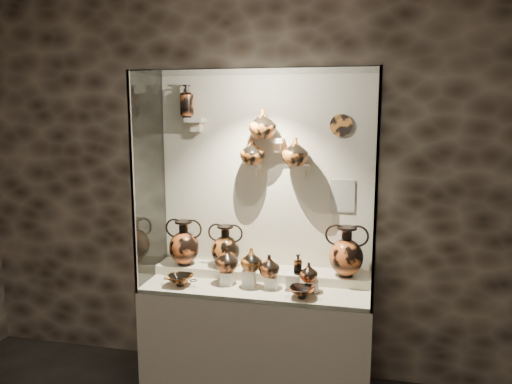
% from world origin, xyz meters
% --- Properties ---
extents(wall_back, '(5.00, 0.02, 3.20)m').
position_xyz_m(wall_back, '(0.00, 2.50, 1.60)').
color(wall_back, '#2D231C').
rests_on(wall_back, ground).
extents(plinth, '(1.70, 0.60, 0.80)m').
position_xyz_m(plinth, '(0.00, 2.18, 0.40)').
color(plinth, beige).
rests_on(plinth, floor).
extents(front_tier, '(1.68, 0.58, 0.03)m').
position_xyz_m(front_tier, '(0.00, 2.18, 0.82)').
color(front_tier, beige).
rests_on(front_tier, plinth).
extents(rear_tier, '(1.70, 0.25, 0.10)m').
position_xyz_m(rear_tier, '(0.00, 2.35, 0.85)').
color(rear_tier, beige).
rests_on(rear_tier, plinth).
extents(back_panel, '(1.70, 0.03, 1.60)m').
position_xyz_m(back_panel, '(0.00, 2.50, 1.60)').
color(back_panel, beige).
rests_on(back_panel, plinth).
extents(glass_front, '(1.70, 0.01, 1.60)m').
position_xyz_m(glass_front, '(0.00, 1.88, 1.60)').
color(glass_front, white).
rests_on(glass_front, plinth).
extents(glass_left, '(0.01, 0.60, 1.60)m').
position_xyz_m(glass_left, '(-0.85, 2.18, 1.60)').
color(glass_left, white).
rests_on(glass_left, plinth).
extents(glass_right, '(0.01, 0.60, 1.60)m').
position_xyz_m(glass_right, '(0.85, 2.18, 1.60)').
color(glass_right, white).
rests_on(glass_right, plinth).
extents(glass_top, '(1.70, 0.60, 0.01)m').
position_xyz_m(glass_top, '(0.00, 2.18, 2.40)').
color(glass_top, white).
rests_on(glass_top, back_panel).
extents(frame_post_left, '(0.02, 0.02, 1.60)m').
position_xyz_m(frame_post_left, '(-0.84, 1.89, 1.60)').
color(frame_post_left, gray).
rests_on(frame_post_left, plinth).
extents(frame_post_right, '(0.02, 0.02, 1.60)m').
position_xyz_m(frame_post_right, '(0.84, 1.89, 1.60)').
color(frame_post_right, gray).
rests_on(frame_post_right, plinth).
extents(pedestal_a, '(0.09, 0.09, 0.10)m').
position_xyz_m(pedestal_a, '(-0.22, 2.13, 0.88)').
color(pedestal_a, silver).
rests_on(pedestal_a, front_tier).
extents(pedestal_b, '(0.09, 0.09, 0.13)m').
position_xyz_m(pedestal_b, '(-0.05, 2.13, 0.90)').
color(pedestal_b, silver).
rests_on(pedestal_b, front_tier).
extents(pedestal_c, '(0.09, 0.09, 0.09)m').
position_xyz_m(pedestal_c, '(0.12, 2.13, 0.88)').
color(pedestal_c, silver).
rests_on(pedestal_c, front_tier).
extents(pedestal_d, '(0.09, 0.09, 0.12)m').
position_xyz_m(pedestal_d, '(0.28, 2.13, 0.89)').
color(pedestal_d, silver).
rests_on(pedestal_d, front_tier).
extents(pedestal_e, '(0.09, 0.09, 0.08)m').
position_xyz_m(pedestal_e, '(0.42, 2.13, 0.87)').
color(pedestal_e, silver).
rests_on(pedestal_e, front_tier).
extents(bracket_ul, '(0.14, 0.12, 0.04)m').
position_xyz_m(bracket_ul, '(-0.55, 2.42, 2.05)').
color(bracket_ul, beige).
rests_on(bracket_ul, back_panel).
extents(bracket_ca, '(0.14, 0.12, 0.04)m').
position_xyz_m(bracket_ca, '(-0.10, 2.42, 1.70)').
color(bracket_ca, beige).
rests_on(bracket_ca, back_panel).
extents(bracket_cb, '(0.10, 0.12, 0.04)m').
position_xyz_m(bracket_cb, '(0.10, 2.42, 1.90)').
color(bracket_cb, beige).
rests_on(bracket_cb, back_panel).
extents(bracket_cc, '(0.14, 0.12, 0.04)m').
position_xyz_m(bracket_cc, '(0.28, 2.42, 1.70)').
color(bracket_cc, beige).
rests_on(bracket_cc, back_panel).
extents(amphora_left, '(0.31, 0.31, 0.36)m').
position_xyz_m(amphora_left, '(-0.63, 2.32, 1.08)').
color(amphora_left, '#AE4E21').
rests_on(amphora_left, rear_tier).
extents(amphora_mid, '(0.35, 0.35, 0.34)m').
position_xyz_m(amphora_mid, '(-0.29, 2.34, 1.07)').
color(amphora_mid, '#C66422').
rests_on(amphora_mid, rear_tier).
extents(amphora_right, '(0.39, 0.39, 0.38)m').
position_xyz_m(amphora_right, '(0.65, 2.32, 1.09)').
color(amphora_right, '#AE4E21').
rests_on(amphora_right, rear_tier).
extents(jug_a, '(0.23, 0.23, 0.18)m').
position_xyz_m(jug_a, '(-0.23, 2.14, 1.02)').
color(jug_a, '#AE4E21').
rests_on(jug_a, pedestal_a).
extents(jug_b, '(0.20, 0.20, 0.17)m').
position_xyz_m(jug_b, '(-0.03, 2.11, 1.04)').
color(jug_b, '#C66422').
rests_on(jug_b, pedestal_b).
extents(jug_c, '(0.21, 0.21, 0.16)m').
position_xyz_m(jug_c, '(0.10, 2.12, 1.00)').
color(jug_c, '#AE4E21').
rests_on(jug_c, pedestal_c).
extents(jug_e, '(0.13, 0.13, 0.14)m').
position_xyz_m(jug_e, '(0.39, 2.12, 0.98)').
color(jug_e, '#AE4E21').
rests_on(jug_e, pedestal_e).
extents(lekythos_small, '(0.08, 0.08, 0.17)m').
position_xyz_m(lekythos_small, '(0.31, 2.13, 1.03)').
color(lekythos_small, '#C66422').
rests_on(lekythos_small, pedestal_d).
extents(kylix_left, '(0.29, 0.26, 0.10)m').
position_xyz_m(kylix_left, '(-0.56, 2.03, 0.88)').
color(kylix_left, '#C66422').
rests_on(kylix_left, front_tier).
extents(kylix_right, '(0.26, 0.23, 0.09)m').
position_xyz_m(kylix_right, '(0.36, 1.99, 0.88)').
color(kylix_right, '#AE4E21').
rests_on(kylix_right, front_tier).
extents(lekythos_tall, '(0.13, 0.13, 0.29)m').
position_xyz_m(lekythos_tall, '(-0.61, 2.41, 2.21)').
color(lekythos_tall, '#AE4E21').
rests_on(lekythos_tall, bracket_ul).
extents(ovoid_vase_a, '(0.22, 0.22, 0.20)m').
position_xyz_m(ovoid_vase_a, '(-0.08, 2.37, 1.82)').
color(ovoid_vase_a, '#C66422').
rests_on(ovoid_vase_a, bracket_ca).
extents(ovoid_vase_b, '(0.24, 0.24, 0.22)m').
position_xyz_m(ovoid_vase_b, '(0.00, 2.37, 2.03)').
color(ovoid_vase_b, '#C66422').
rests_on(ovoid_vase_b, bracket_cb).
extents(ovoid_vase_c, '(0.23, 0.23, 0.21)m').
position_xyz_m(ovoid_vase_c, '(0.25, 2.37, 1.82)').
color(ovoid_vase_c, '#C66422').
rests_on(ovoid_vase_c, bracket_cc).
extents(wall_plate, '(0.17, 0.02, 0.17)m').
position_xyz_m(wall_plate, '(0.58, 2.47, 2.02)').
color(wall_plate, '#BE6925').
rests_on(wall_plate, back_panel).
extents(info_placard, '(0.19, 0.01, 0.25)m').
position_xyz_m(info_placard, '(0.60, 2.47, 1.48)').
color(info_placard, beige).
rests_on(info_placard, back_panel).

